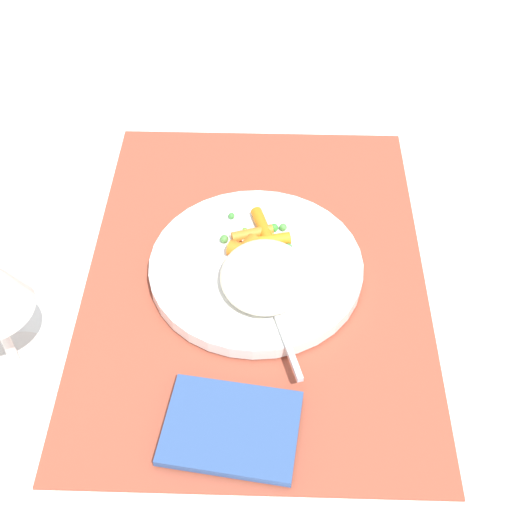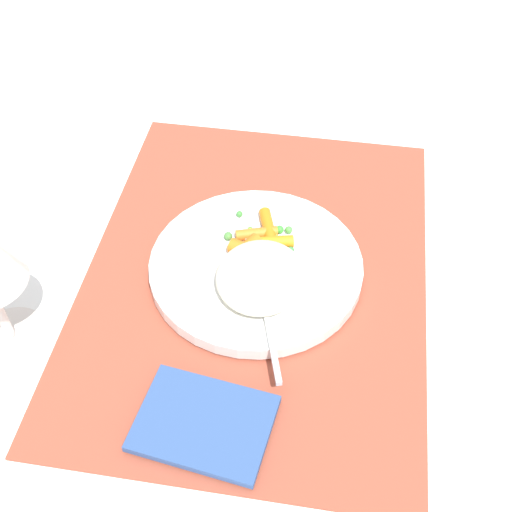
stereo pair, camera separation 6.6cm
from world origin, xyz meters
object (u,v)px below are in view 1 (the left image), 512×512
(fork, at_px, (264,283))
(napkin, at_px, (231,428))
(plate, at_px, (256,267))
(carrot_portion, at_px, (257,244))
(rice_mound, at_px, (265,276))

(fork, xyz_separation_m, napkin, (-0.16, 0.03, -0.01))
(plate, distance_m, carrot_portion, 0.03)
(rice_mound, distance_m, carrot_portion, 0.05)
(carrot_portion, xyz_separation_m, napkin, (-0.22, 0.02, -0.02))
(plate, xyz_separation_m, fork, (-0.03, -0.01, 0.01))
(plate, bearing_deg, napkin, 174.97)
(rice_mound, relative_size, carrot_portion, 1.08)
(plate, distance_m, fork, 0.04)
(plate, bearing_deg, fork, -162.96)
(plate, bearing_deg, carrot_portion, -0.26)
(carrot_portion, xyz_separation_m, fork, (-0.05, -0.01, -0.00))
(rice_mound, xyz_separation_m, fork, (-0.00, 0.00, -0.01))
(napkin, bearing_deg, rice_mound, -9.56)
(carrot_portion, relative_size, fork, 0.48)
(rice_mound, height_order, carrot_portion, rice_mound)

